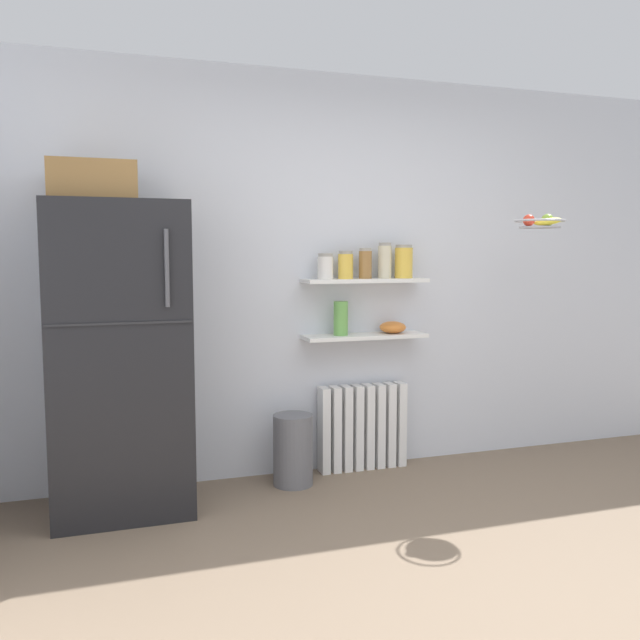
{
  "coord_description": "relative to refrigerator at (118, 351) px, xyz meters",
  "views": [
    {
      "loc": [
        -1.41,
        -2.15,
        1.44
      ],
      "look_at": [
        -0.17,
        1.6,
        1.05
      ],
      "focal_mm": 37.43,
      "sensor_mm": 36.0,
      "label": 1
    }
  ],
  "objects": [
    {
      "name": "refrigerator",
      "position": [
        0.0,
        0.0,
        0.0
      ],
      "size": [
        0.74,
        0.66,
        1.93
      ],
      "color": "black",
      "rests_on": "ground_plane"
    },
    {
      "name": "radiator",
      "position": [
        1.56,
        0.23,
        -0.62
      ],
      "size": [
        0.6,
        0.12,
        0.57
      ],
      "color": "white",
      "rests_on": "ground_plane"
    },
    {
      "name": "wall_shelf_upper",
      "position": [
        1.56,
        0.2,
        0.36
      ],
      "size": [
        0.83,
        0.22,
        0.02
      ],
      "primitive_type": "cube",
      "color": "white"
    },
    {
      "name": "shelf_bowl",
      "position": [
        1.76,
        0.2,
        0.05
      ],
      "size": [
        0.18,
        0.18,
        0.08
      ],
      "primitive_type": "ellipsoid",
      "color": "orange",
      "rests_on": "wall_shelf_lower"
    },
    {
      "name": "wall_shelf_lower",
      "position": [
        1.56,
        0.2,
        -0.0
      ],
      "size": [
        0.83,
        0.22,
        0.02
      ],
      "primitive_type": "cube",
      "color": "white"
    },
    {
      "name": "ground_plane",
      "position": [
        1.32,
        -1.19,
        -0.91
      ],
      "size": [
        7.04,
        7.04,
        0.0
      ],
      "primitive_type": "plane",
      "color": "#7A6651"
    },
    {
      "name": "trash_bin",
      "position": [
        1.03,
        0.07,
        -0.68
      ],
      "size": [
        0.25,
        0.25,
        0.45
      ],
      "primitive_type": "cylinder",
      "color": "slate",
      "rests_on": "ground_plane"
    },
    {
      "name": "storage_jar_1",
      "position": [
        1.42,
        0.2,
        0.46
      ],
      "size": [
        0.1,
        0.1,
        0.18
      ],
      "color": "yellow",
      "rests_on": "wall_shelf_upper"
    },
    {
      "name": "vase",
      "position": [
        1.39,
        0.2,
        0.12
      ],
      "size": [
        0.09,
        0.09,
        0.22
      ],
      "primitive_type": "cylinder",
      "color": "#66A84C",
      "rests_on": "wall_shelf_lower"
    },
    {
      "name": "storage_jar_2",
      "position": [
        1.56,
        0.2,
        0.47
      ],
      "size": [
        0.08,
        0.08,
        0.2
      ],
      "color": "olive",
      "rests_on": "wall_shelf_upper"
    },
    {
      "name": "storage_jar_4",
      "position": [
        1.83,
        0.2,
        0.48
      ],
      "size": [
        0.12,
        0.12,
        0.22
      ],
      "color": "yellow",
      "rests_on": "wall_shelf_upper"
    },
    {
      "name": "back_wall",
      "position": [
        1.32,
        0.36,
        0.39
      ],
      "size": [
        7.04,
        0.1,
        2.6
      ],
      "primitive_type": "cube",
      "color": "silver",
      "rests_on": "ground_plane"
    },
    {
      "name": "hanging_fruit_basket",
      "position": [
        2.54,
        -0.29,
        0.73
      ],
      "size": [
        0.31,
        0.31,
        0.09
      ],
      "color": "#B2B2B7"
    },
    {
      "name": "storage_jar_3",
      "position": [
        1.7,
        0.2,
        0.49
      ],
      "size": [
        0.09,
        0.09,
        0.23
      ],
      "color": "beige",
      "rests_on": "wall_shelf_upper"
    },
    {
      "name": "storage_jar_0",
      "position": [
        1.29,
        0.2,
        0.45
      ],
      "size": [
        0.1,
        0.1,
        0.16
      ],
      "color": "silver",
      "rests_on": "wall_shelf_upper"
    }
  ]
}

